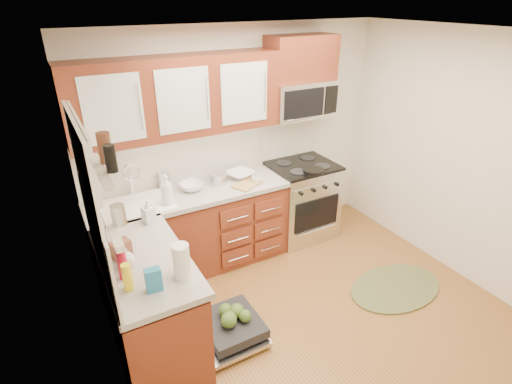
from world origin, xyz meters
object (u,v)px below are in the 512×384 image
skillet (313,171)px  cutting_board (247,184)px  stock_pot (218,178)px  paper_towel_roll (181,261)px  upper_cabinets (177,97)px  dishwasher (228,330)px  cup (257,179)px  range (301,200)px  sink (141,216)px  rug (395,288)px  microwave (300,99)px  bowl_b (192,186)px  bowl_a (240,174)px

skillet → cutting_board: (-0.78, 0.12, -0.04)m
stock_pot → paper_towel_roll: (-0.87, -1.33, 0.07)m
upper_cabinets → dishwasher: 2.19m
cutting_board → cup: 0.13m
skillet → cutting_board: size_ratio=0.77×
range → skillet: skillet is taller
sink → rug: bearing=-31.7°
upper_cabinets → cup: upper_cabinets is taller
sink → paper_towel_roll: (0.00, -1.25, 0.26)m
microwave → bowl_b: 1.55m
cutting_board → microwave: bearing=17.4°
paper_towel_roll → dishwasher: bearing=18.2°
range → bowl_a: (-0.78, 0.09, 0.48)m
sink → cup: size_ratio=5.72×
sink → skillet: size_ratio=2.64×
upper_cabinets → range: bearing=-5.9°
bowl_a → range: bearing=-6.5°
bowl_b → cup: bearing=-14.3°
bowl_a → paper_towel_roll: bearing=-130.3°
sink → skillet: (1.89, -0.24, 0.17)m
range → cutting_board: range is taller
sink → bowl_a: (1.15, 0.10, 0.16)m
paper_towel_roll → bowl_a: 1.77m
cup → skillet: bearing=-11.1°
upper_cabinets → sink: 1.21m
skillet → dishwasher: bearing=-149.6°
microwave → cutting_board: 1.14m
cutting_board → bowl_a: bearing=82.8°
cutting_board → bowl_a: size_ratio=1.07×
cutting_board → cup: size_ratio=2.82×
paper_towel_roll → skillet: bearing=28.1°
upper_cabinets → cutting_board: bearing=-25.3°
skillet → range: bearing=81.5°
rug → cup: size_ratio=9.66×
range → sink: size_ratio=1.53×
microwave → stock_pot: bearing=-177.1°
bowl_a → microwave: bearing=2.2°
cup → range: bearing=10.0°
cutting_board → dishwasher: bearing=-126.1°
rug → skillet: (-0.31, 1.12, 0.96)m
paper_towel_roll → sink: bearing=90.0°
range → sink: range is taller
upper_cabinets → cup: 1.18m
upper_cabinets → cutting_board: 1.14m
bowl_a → skillet: bearing=-24.4°
bowl_b → paper_towel_roll: bearing=-113.3°
stock_pot → range: bearing=-3.6°
sink → bowl_b: bearing=6.1°
sink → bowl_b: bowl_b is taller
range → rug: bearing=-78.8°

